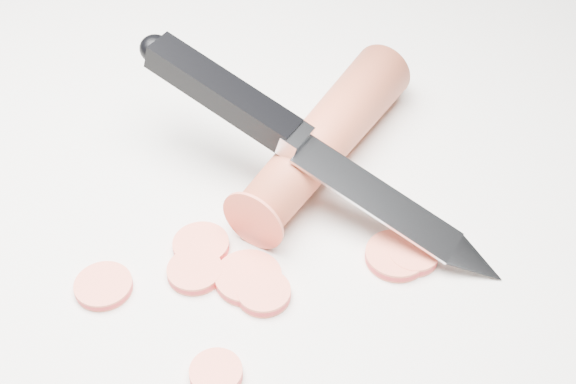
{
  "coord_description": "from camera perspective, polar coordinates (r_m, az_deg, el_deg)",
  "views": [
    {
      "loc": [
        0.05,
        -0.34,
        0.37
      ],
      "look_at": [
        0.02,
        0.01,
        0.02
      ],
      "focal_mm": 50.0,
      "sensor_mm": 36.0,
      "label": 1
    }
  ],
  "objects": [
    {
      "name": "carrot_slice_1",
      "position": [
        0.49,
        -6.21,
        -3.78
      ],
      "size": [
        0.03,
        0.03,
        0.01
      ],
      "primitive_type": "cylinder",
      "color": "#ED6045",
      "rests_on": "ground"
    },
    {
      "name": "ground",
      "position": [
        0.51,
        -2.32,
        -2.13
      ],
      "size": [
        2.4,
        2.4,
        0.0
      ],
      "primitive_type": "plane",
      "color": "silver",
      "rests_on": "ground"
    },
    {
      "name": "carrot_slice_6",
      "position": [
        0.47,
        -1.73,
        -7.2
      ],
      "size": [
        0.03,
        0.03,
        0.01
      ],
      "primitive_type": "cylinder",
      "color": "#ED6045",
      "rests_on": "ground"
    },
    {
      "name": "carrot_slice_5",
      "position": [
        0.48,
        -12.99,
        -6.54
      ],
      "size": [
        0.03,
        0.03,
        0.01
      ],
      "primitive_type": "cylinder",
      "color": "#ED6045",
      "rests_on": "ground"
    },
    {
      "name": "carrot_slice_7",
      "position": [
        0.49,
        8.89,
        -4.45
      ],
      "size": [
        0.03,
        0.03,
        0.01
      ],
      "primitive_type": "cylinder",
      "color": "#ED6045",
      "rests_on": "ground"
    },
    {
      "name": "carrot_slice_4",
      "position": [
        0.49,
        7.71,
        -4.52
      ],
      "size": [
        0.04,
        0.04,
        0.01
      ],
      "primitive_type": "cylinder",
      "color": "#ED6045",
      "rests_on": "ground"
    },
    {
      "name": "carrot",
      "position": [
        0.54,
        2.64,
        3.86
      ],
      "size": [
        0.11,
        0.18,
        0.04
      ],
      "primitive_type": "cylinder",
      "rotation": [
        1.57,
        0.0,
        -0.45
      ],
      "color": "#BF492D",
      "rests_on": "ground"
    },
    {
      "name": "carrot_slice_2",
      "position": [
        0.47,
        -2.84,
        -6.12
      ],
      "size": [
        0.04,
        0.04,
        0.01
      ],
      "primitive_type": "cylinder",
      "color": "#ED6045",
      "rests_on": "ground"
    },
    {
      "name": "carrot_slice_0",
      "position": [
        0.48,
        -6.64,
        -5.63
      ],
      "size": [
        0.03,
        0.03,
        0.01
      ],
      "primitive_type": "cylinder",
      "color": "#ED6045",
      "rests_on": "ground"
    },
    {
      "name": "kitchen_knife",
      "position": [
        0.49,
        2.0,
        3.06
      ],
      "size": [
        0.25,
        0.14,
        0.09
      ],
      "primitive_type": null,
      "color": "silver",
      "rests_on": "ground"
    },
    {
      "name": "carrot_slice_3",
      "position": [
        0.44,
        -5.14,
        -12.72
      ],
      "size": [
        0.03,
        0.03,
        0.01
      ],
      "primitive_type": "cylinder",
      "color": "#ED6045",
      "rests_on": "ground"
    }
  ]
}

